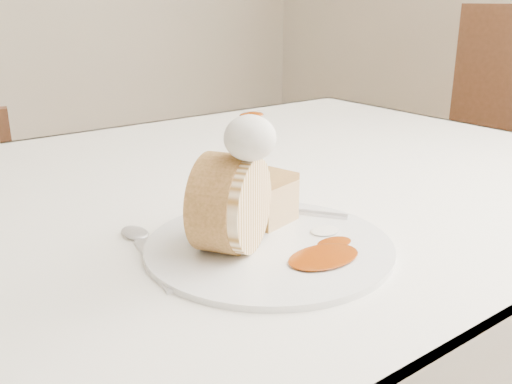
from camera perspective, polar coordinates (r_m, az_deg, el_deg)
table at (r=0.83m, az=-6.06°, el=-5.59°), size 1.40×0.90×0.75m
chair_end at (r=1.66m, az=23.67°, el=1.93°), size 0.50×0.50×0.99m
plate at (r=0.61m, az=1.32°, el=-5.41°), size 0.32×0.32×0.01m
roulade_slice at (r=0.58m, az=-2.55°, el=-1.15°), size 0.11×0.10×0.10m
cake_chunk at (r=0.66m, az=0.96°, el=-0.90°), size 0.07×0.07×0.05m
whipped_cream at (r=0.55m, az=-0.61°, el=5.42°), size 0.05×0.05×0.04m
caramel_drizzle at (r=0.55m, az=-0.45°, el=8.28°), size 0.03×0.02×0.01m
caramel_pool at (r=0.58m, az=6.78°, el=-6.43°), size 0.09×0.07×0.00m
fork at (r=0.69m, az=4.60°, el=-2.00°), size 0.11×0.14×0.00m
spoon at (r=0.58m, az=-10.09°, el=-7.07°), size 0.06×0.16×0.00m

